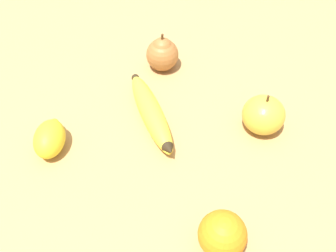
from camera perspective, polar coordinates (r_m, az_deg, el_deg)
ground_plane at (r=0.74m, az=-5.77°, el=-1.94°), size 3.00×3.00×0.00m
banana at (r=0.76m, az=-2.43°, el=1.92°), size 0.19×0.18×0.04m
orange at (r=0.60m, az=7.90°, el=-15.35°), size 0.07×0.07×0.07m
pear at (r=0.86m, az=-0.83°, el=10.50°), size 0.07×0.07×0.09m
apple at (r=0.75m, az=13.69°, el=1.59°), size 0.08×0.08×0.09m
lemon at (r=0.74m, az=-16.80°, el=-1.75°), size 0.10×0.08×0.06m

